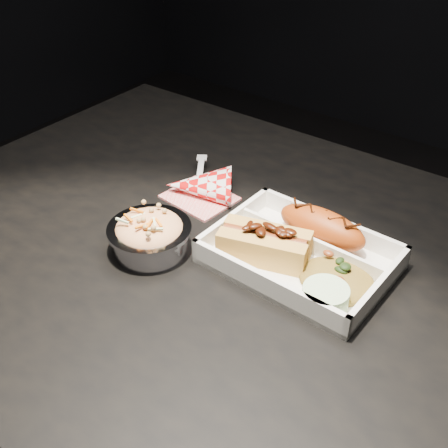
{
  "coord_description": "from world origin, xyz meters",
  "views": [
    {
      "loc": [
        0.34,
        -0.53,
        1.27
      ],
      "look_at": [
        -0.04,
        -0.02,
        0.81
      ],
      "focal_mm": 45.0,
      "sensor_mm": 36.0,
      "label": 1
    }
  ],
  "objects_px": {
    "foil_coleslaw_cup": "(150,233)",
    "napkin_fork": "(199,186)",
    "dining_table": "(255,308)",
    "fried_pastry": "(322,227)",
    "hotdog": "(264,242)",
    "food_tray": "(300,258)"
  },
  "relations": [
    {
      "from": "foil_coleslaw_cup",
      "to": "napkin_fork",
      "type": "distance_m",
      "value": 0.17
    },
    {
      "from": "dining_table",
      "to": "fried_pastry",
      "type": "relative_size",
      "value": 8.59
    },
    {
      "from": "fried_pastry",
      "to": "foil_coleslaw_cup",
      "type": "xyz_separation_m",
      "value": [
        -0.19,
        -0.16,
        -0.0
      ]
    },
    {
      "from": "hotdog",
      "to": "napkin_fork",
      "type": "height_order",
      "value": "napkin_fork"
    },
    {
      "from": "food_tray",
      "to": "hotdog",
      "type": "bearing_deg",
      "value": -149.23
    },
    {
      "from": "dining_table",
      "to": "napkin_fork",
      "type": "xyz_separation_m",
      "value": [
        -0.18,
        0.09,
        0.11
      ]
    },
    {
      "from": "dining_table",
      "to": "napkin_fork",
      "type": "height_order",
      "value": "napkin_fork"
    },
    {
      "from": "fried_pastry",
      "to": "napkin_fork",
      "type": "bearing_deg",
      "value": 179.62
    },
    {
      "from": "dining_table",
      "to": "fried_pastry",
      "type": "bearing_deg",
      "value": 59.51
    },
    {
      "from": "foil_coleslaw_cup",
      "to": "hotdog",
      "type": "bearing_deg",
      "value": 28.67
    },
    {
      "from": "dining_table",
      "to": "napkin_fork",
      "type": "bearing_deg",
      "value": 153.19
    },
    {
      "from": "dining_table",
      "to": "hotdog",
      "type": "height_order",
      "value": "hotdog"
    },
    {
      "from": "food_tray",
      "to": "napkin_fork",
      "type": "relative_size",
      "value": 1.61
    },
    {
      "from": "food_tray",
      "to": "foil_coleslaw_cup",
      "type": "xyz_separation_m",
      "value": [
        -0.19,
        -0.11,
        0.02
      ]
    },
    {
      "from": "dining_table",
      "to": "food_tray",
      "type": "xyz_separation_m",
      "value": [
        0.05,
        0.03,
        0.1
      ]
    },
    {
      "from": "foil_coleslaw_cup",
      "to": "fried_pastry",
      "type": "bearing_deg",
      "value": 39.69
    },
    {
      "from": "hotdog",
      "to": "napkin_fork",
      "type": "xyz_separation_m",
      "value": [
        -0.19,
        0.08,
        -0.02
      ]
    },
    {
      "from": "foil_coleslaw_cup",
      "to": "napkin_fork",
      "type": "height_order",
      "value": "same"
    },
    {
      "from": "hotdog",
      "to": "food_tray",
      "type": "bearing_deg",
      "value": 12.37
    },
    {
      "from": "fried_pastry",
      "to": "hotdog",
      "type": "xyz_separation_m",
      "value": [
        -0.05,
        -0.08,
        -0.0
      ]
    },
    {
      "from": "food_tray",
      "to": "foil_coleslaw_cup",
      "type": "bearing_deg",
      "value": -149.6
    },
    {
      "from": "napkin_fork",
      "to": "dining_table",
      "type": "bearing_deg",
      "value": 28.08
    }
  ]
}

